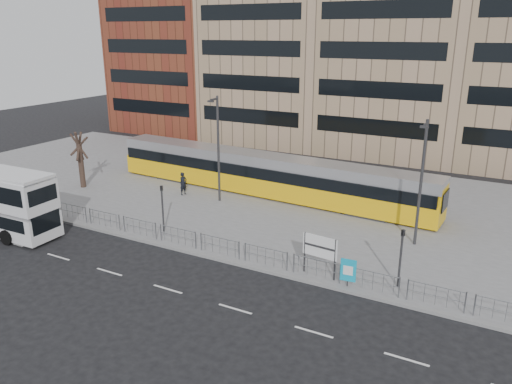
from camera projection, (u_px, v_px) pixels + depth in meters
The scene contains 15 objects.
ground at pixel (183, 252), 29.69m from camera, with size 120.00×120.00×0.00m, color black.
plaza at pixel (273, 195), 39.71m from camera, with size 64.00×24.00×0.15m, color slate.
kerb at pixel (183, 251), 29.71m from camera, with size 64.00×0.25×0.17m, color gray.
building_row at pixel (380, 27), 53.67m from camera, with size 70.40×18.40×31.20m.
pedestrian_barrier at pixel (215, 240), 28.90m from camera, with size 32.07×0.07×1.10m.
road_markings at pixel (152, 285), 25.89m from camera, with size 62.00×0.12×0.01m, color white.
tram at pixel (264, 174), 39.35m from camera, with size 27.41×3.99×3.22m.
station_sign at pixel (320, 248), 26.06m from camera, with size 1.97×0.27×2.27m.
ad_panel at pixel (348, 271), 25.16m from camera, with size 0.80×0.14×1.50m.
pedestrian at pixel (183, 184), 39.37m from camera, with size 0.66×0.43×1.82m, color black.
traffic_light_west at pixel (162, 203), 31.79m from camera, with size 0.21×0.24×3.10m.
traffic_light_east at pixel (401, 251), 24.83m from camera, with size 0.22×0.24×3.10m.
lamp_post_west at pixel (218, 145), 36.86m from camera, with size 0.45×1.04×7.97m.
lamp_post_east at pixel (421, 178), 29.12m from camera, with size 0.45×1.04×7.66m.
bare_tree at pixel (77, 129), 40.09m from camera, with size 4.05×4.05×6.71m.
Camera 1 is at (16.76, -21.79, 12.57)m, focal length 35.00 mm.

